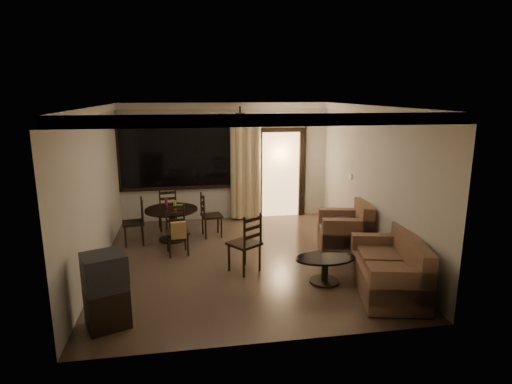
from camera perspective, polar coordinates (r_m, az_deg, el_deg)
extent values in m
plane|color=#7F6651|center=(8.06, -1.98, -8.96)|extent=(5.50, 5.50, 0.00)
plane|color=beige|center=(10.33, -4.06, 4.03)|extent=(5.00, 0.00, 5.00)
plane|color=beige|center=(5.02, 2.05, -5.80)|extent=(5.00, 0.00, 5.00)
plane|color=beige|center=(7.74, -20.75, 0.11)|extent=(0.00, 5.50, 5.50)
plane|color=beige|center=(8.33, 15.24, 1.39)|extent=(0.00, 5.50, 5.50)
plane|color=white|center=(7.47, -2.16, 11.37)|extent=(5.50, 5.50, 0.00)
cube|color=black|center=(10.23, -10.22, 4.75)|extent=(2.70, 0.04, 1.45)
cylinder|color=black|center=(10.05, -9.84, 9.24)|extent=(3.20, 0.03, 0.03)
cube|color=#FFC684|center=(10.56, 3.31, 2.31)|extent=(0.91, 0.03, 2.08)
cube|color=white|center=(9.29, 12.45, 2.10)|extent=(0.02, 0.18, 0.12)
cylinder|color=black|center=(7.47, -2.15, 10.91)|extent=(0.03, 0.03, 0.12)
cylinder|color=black|center=(7.47, -2.15, 10.22)|extent=(0.16, 0.16, 0.08)
cylinder|color=black|center=(9.04, -11.23, -2.33)|extent=(1.08, 1.08, 0.04)
cylinder|color=black|center=(9.13, -11.14, -4.30)|extent=(0.11, 0.11, 0.63)
cylinder|color=black|center=(9.23, -11.06, -6.19)|extent=(0.54, 0.54, 0.03)
cylinder|color=maroon|center=(9.04, -11.87, -1.50)|extent=(0.06, 0.06, 0.22)
cylinder|color=#BA9A13|center=(8.97, -10.77, -1.69)|extent=(0.06, 0.06, 0.18)
cube|color=#257C2C|center=(9.15, -10.09, -1.79)|extent=(0.14, 0.10, 0.05)
cube|color=black|center=(9.04, -16.06, -3.98)|extent=(0.48, 0.48, 0.04)
cube|color=black|center=(9.22, -5.92, -3.18)|extent=(0.48, 0.48, 0.04)
cube|color=black|center=(8.29, -10.47, -5.22)|extent=(0.48, 0.48, 0.04)
cube|color=#A38046|center=(8.04, -10.29, -5.05)|extent=(0.29, 0.12, 0.32)
cube|color=black|center=(9.86, -11.73, -2.31)|extent=(0.48, 0.48, 0.04)
cube|color=black|center=(6.16, -19.23, -14.30)|extent=(0.66, 0.63, 0.53)
cube|color=black|center=(5.95, -19.60, -9.98)|extent=(0.66, 0.63, 0.47)
cube|color=black|center=(6.00, -17.08, -9.60)|extent=(0.16, 0.36, 0.32)
cube|color=#4B2E23|center=(7.03, 17.07, -10.96)|extent=(1.22, 1.80, 0.41)
cube|color=#4B2E23|center=(6.99, 19.95, -8.30)|extent=(0.57, 1.66, 0.67)
cube|color=#4B2E23|center=(6.31, 18.76, -11.92)|extent=(0.90, 0.37, 0.52)
cube|color=#4B2E23|center=(7.62, 15.89, -7.32)|extent=(0.90, 0.37, 0.52)
cube|color=#4B2E23|center=(6.93, 16.78, -9.18)|extent=(0.92, 1.55, 0.12)
cube|color=#4B2E23|center=(8.59, 11.64, -6.08)|extent=(1.11, 1.11, 0.44)
cube|color=#4B2E23|center=(8.54, 14.14, -3.74)|extent=(0.41, 0.97, 0.72)
cube|color=#4B2E23|center=(8.17, 12.12, -5.46)|extent=(0.96, 0.39, 0.55)
cube|color=#4B2E23|center=(8.87, 11.34, -3.94)|extent=(0.96, 0.39, 0.55)
cube|color=#4B2E23|center=(8.50, 11.35, -4.46)|extent=(0.80, 0.84, 0.13)
ellipsoid|color=navy|center=(8.47, 11.39, -3.71)|extent=(0.40, 0.33, 0.12)
ellipsoid|color=black|center=(7.08, 9.22, -8.70)|extent=(0.99, 0.59, 0.03)
cylinder|color=black|center=(7.16, 9.16, -10.25)|extent=(0.11, 0.11, 0.40)
cylinder|color=black|center=(7.24, 9.10, -11.65)|extent=(0.48, 0.48, 0.03)
cube|color=black|center=(7.39, -1.58, -6.89)|extent=(0.65, 0.65, 0.04)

